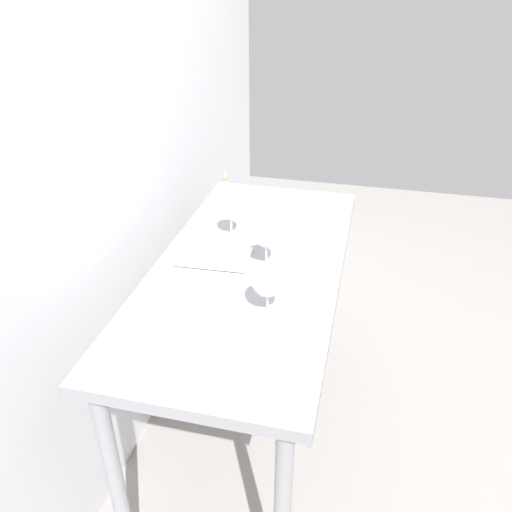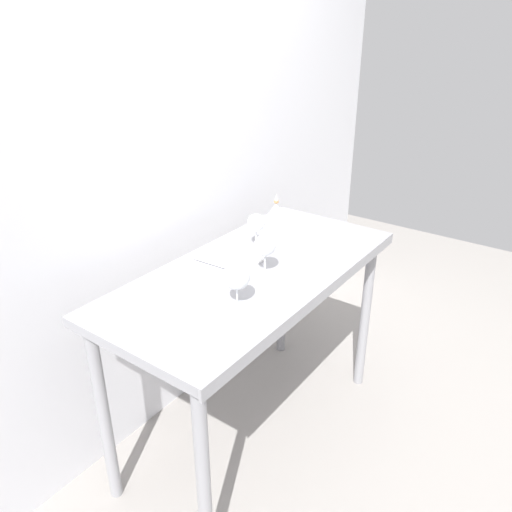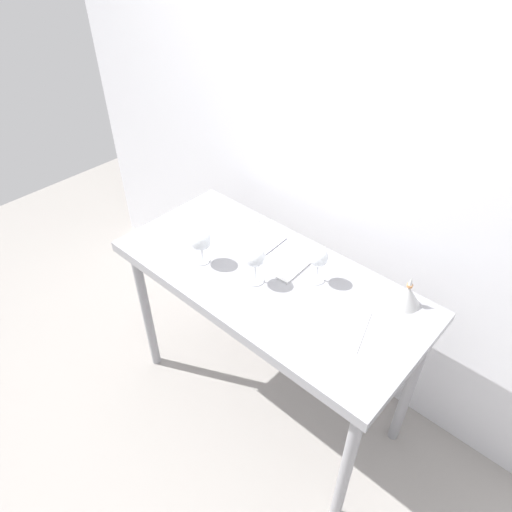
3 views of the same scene
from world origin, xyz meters
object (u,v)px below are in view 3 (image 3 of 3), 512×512
object	(u,v)px
wine_glass_near_left	(201,240)
tasting_sheet_upper	(236,224)
tasting_sheet_lower	(342,325)
decanter_funnel	(407,295)
wine_glass_far_right	(319,258)
wine_glass_near_center	(255,258)
open_notebook	(271,252)

from	to	relation	value
wine_glass_near_left	tasting_sheet_upper	distance (m)	0.34
tasting_sheet_lower	decanter_funnel	xyz separation A→B (m)	(0.12, 0.27, 0.04)
wine_glass_far_right	decanter_funnel	distance (m)	0.38
wine_glass_near_center	wine_glass_near_left	distance (m)	0.27
open_notebook	tasting_sheet_lower	world-z (taller)	open_notebook
wine_glass_near_center	tasting_sheet_upper	world-z (taller)	wine_glass_near_center
open_notebook	wine_glass_far_right	bearing A→B (deg)	-4.69
wine_glass_near_center	wine_glass_far_right	xyz separation A→B (m)	(0.19, 0.18, -0.01)
wine_glass_far_right	open_notebook	size ratio (longest dim) A/B	0.42
wine_glass_near_center	wine_glass_near_left	xyz separation A→B (m)	(-0.26, -0.06, -0.01)
wine_glass_far_right	decanter_funnel	size ratio (longest dim) A/B	1.17
wine_glass_near_left	tasting_sheet_lower	size ratio (longest dim) A/B	0.76
wine_glass_far_right	wine_glass_near_center	bearing A→B (deg)	-136.34
decanter_funnel	tasting_sheet_lower	bearing A→B (deg)	-113.89
wine_glass_near_center	open_notebook	size ratio (longest dim) A/B	0.45
wine_glass_far_right	tasting_sheet_upper	world-z (taller)	wine_glass_far_right
wine_glass_near_left	tasting_sheet_lower	bearing A→B (deg)	8.14
tasting_sheet_lower	wine_glass_far_right	bearing A→B (deg)	130.31
wine_glass_near_left	decanter_funnel	xyz separation A→B (m)	(0.80, 0.37, -0.07)
wine_glass_near_center	wine_glass_far_right	world-z (taller)	wine_glass_near_center
tasting_sheet_upper	wine_glass_near_left	bearing A→B (deg)	-81.14
wine_glass_far_right	wine_glass_near_left	size ratio (longest dim) A/B	0.96
wine_glass_near_center	decanter_funnel	size ratio (longest dim) A/B	1.25
wine_glass_near_center	wine_glass_far_right	size ratio (longest dim) A/B	1.07
open_notebook	tasting_sheet_lower	bearing A→B (deg)	-20.03
tasting_sheet_lower	decanter_funnel	size ratio (longest dim) A/B	1.61
tasting_sheet_upper	tasting_sheet_lower	world-z (taller)	same
wine_glass_near_center	tasting_sheet_upper	distance (m)	0.45
wine_glass_near_center	wine_glass_far_right	bearing A→B (deg)	43.66
tasting_sheet_lower	decanter_funnel	bearing A→B (deg)	48.56
decanter_funnel	wine_glass_near_left	bearing A→B (deg)	-155.32
open_notebook	decanter_funnel	size ratio (longest dim) A/B	2.76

